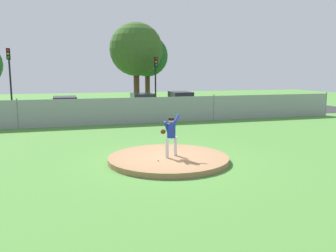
# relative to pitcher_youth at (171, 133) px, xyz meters

# --- Properties ---
(ground_plane) EXTENTS (80.00, 80.00, 0.00)m
(ground_plane) POSITION_rel_pitcher_youth_xyz_m (-0.07, 6.08, -1.11)
(ground_plane) COLOR #4C8438
(asphalt_strip) EXTENTS (44.00, 7.00, 0.01)m
(asphalt_strip) POSITION_rel_pitcher_youth_xyz_m (-0.07, 14.58, -1.11)
(asphalt_strip) COLOR #2B2B2D
(asphalt_strip) RESTS_ON ground_plane
(pitchers_mound) EXTENTS (4.55, 4.55, 0.20)m
(pitchers_mound) POSITION_rel_pitcher_youth_xyz_m (-0.07, 0.08, -1.01)
(pitchers_mound) COLOR #99704C
(pitchers_mound) RESTS_ON ground_plane
(pitcher_youth) EXTENTS (0.77, 0.38, 1.60)m
(pitcher_youth) POSITION_rel_pitcher_youth_xyz_m (0.00, 0.00, 0.00)
(pitcher_youth) COLOR silver
(pitcher_youth) RESTS_ON pitchers_mound
(baseball) EXTENTS (0.07, 0.07, 0.07)m
(baseball) POSITION_rel_pitcher_youth_xyz_m (-0.63, -0.47, -0.87)
(baseball) COLOR white
(baseball) RESTS_ON pitchers_mound
(chainlink_fence) EXTENTS (31.83, 0.07, 1.81)m
(chainlink_fence) POSITION_rel_pitcher_youth_xyz_m (-0.07, 10.08, -0.25)
(chainlink_fence) COLOR gray
(chainlink_fence) RESTS_ON ground_plane
(parked_car_navy) EXTENTS (1.92, 4.24, 1.76)m
(parked_car_navy) POSITION_rel_pitcher_youth_xyz_m (5.51, 15.00, -0.28)
(parked_car_navy) COLOR #161E4C
(parked_car_navy) RESTS_ON ground_plane
(parked_car_red) EXTENTS (1.87, 4.29, 1.58)m
(parked_car_red) POSITION_rel_pitcher_youth_xyz_m (-3.66, 14.36, -0.35)
(parked_car_red) COLOR #A81919
(parked_car_red) RESTS_ON ground_plane
(parked_car_white) EXTENTS (2.05, 4.54, 1.70)m
(parked_car_white) POSITION_rel_pitcher_youth_xyz_m (2.24, 14.65, -0.30)
(parked_car_white) COLOR silver
(parked_car_white) RESTS_ON ground_plane
(traffic_light_near) EXTENTS (0.28, 0.46, 5.24)m
(traffic_light_near) POSITION_rel_pitcher_youth_xyz_m (-7.82, 18.66, 2.45)
(traffic_light_near) COLOR black
(traffic_light_near) RESTS_ON ground_plane
(traffic_light_far) EXTENTS (0.28, 0.46, 4.70)m
(traffic_light_far) POSITION_rel_pitcher_youth_xyz_m (4.39, 18.73, 2.11)
(traffic_light_far) COLOR black
(traffic_light_far) RESTS_ON ground_plane
(tree_broad_left) EXTENTS (5.24, 5.24, 8.20)m
(tree_broad_left) POSITION_rel_pitcher_youth_xyz_m (3.31, 22.18, 4.44)
(tree_broad_left) COLOR #4C331E
(tree_broad_left) RESTS_ON ground_plane
(tree_broad_right) EXTENTS (4.44, 4.44, 7.31)m
(tree_broad_right) POSITION_rel_pitcher_youth_xyz_m (5.11, 24.97, 3.95)
(tree_broad_right) COLOR #4C331E
(tree_broad_right) RESTS_ON ground_plane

